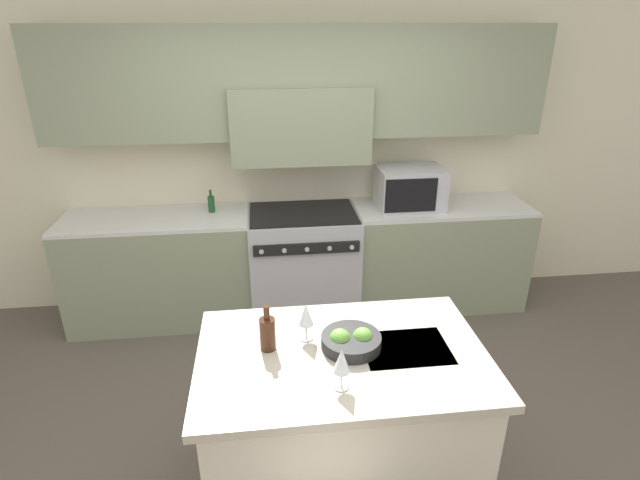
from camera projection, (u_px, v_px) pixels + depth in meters
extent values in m
plane|color=brown|center=(328.00, 448.00, 3.07)|extent=(10.00, 10.00, 0.00)
cube|color=beige|center=(299.00, 154.00, 4.34)|extent=(10.00, 0.06, 2.70)
cube|color=gray|center=(299.00, 82.00, 3.91)|extent=(3.95, 0.34, 0.85)
cube|color=gray|center=(300.00, 124.00, 4.01)|extent=(1.11, 0.40, 0.60)
cube|color=gray|center=(162.00, 271.00, 4.26)|extent=(1.52, 0.62, 0.92)
cube|color=silver|center=(154.00, 219.00, 4.07)|extent=(1.52, 0.62, 0.03)
cube|color=gray|center=(437.00, 256.00, 4.53)|extent=(1.52, 0.62, 0.92)
cube|color=silver|center=(442.00, 207.00, 4.34)|extent=(1.52, 0.62, 0.03)
cube|color=#B7B7BC|center=(304.00, 263.00, 4.37)|extent=(0.92, 0.66, 0.93)
cube|color=black|center=(303.00, 213.00, 4.18)|extent=(0.88, 0.61, 0.01)
cube|color=black|center=(307.00, 249.00, 3.94)|extent=(0.85, 0.02, 0.09)
cylinder|color=silver|center=(261.00, 252.00, 3.89)|extent=(0.04, 0.02, 0.04)
cylinder|color=silver|center=(284.00, 250.00, 3.91)|extent=(0.04, 0.02, 0.04)
cylinder|color=silver|center=(307.00, 249.00, 3.93)|extent=(0.04, 0.02, 0.04)
cylinder|color=silver|center=(329.00, 248.00, 3.95)|extent=(0.04, 0.02, 0.04)
cylinder|color=silver|center=(352.00, 247.00, 3.97)|extent=(0.04, 0.02, 0.04)
cube|color=#B7B7BC|center=(410.00, 188.00, 4.23)|extent=(0.55, 0.40, 0.34)
cube|color=black|center=(411.00, 196.00, 4.04)|extent=(0.43, 0.01, 0.28)
cube|color=beige|center=(341.00, 427.00, 2.64)|extent=(1.34, 0.85, 0.87)
cube|color=#B2A893|center=(342.00, 356.00, 2.46)|extent=(1.42, 0.92, 0.04)
cube|color=#2D2D30|center=(406.00, 349.00, 2.49)|extent=(0.43, 0.32, 0.01)
cylinder|color=#B2B2B7|center=(396.00, 327.00, 2.66)|extent=(0.02, 0.02, 0.00)
cylinder|color=#422314|center=(268.00, 334.00, 2.44)|extent=(0.08, 0.08, 0.17)
cylinder|color=#422314|center=(267.00, 313.00, 2.40)|extent=(0.03, 0.03, 0.07)
cylinder|color=white|center=(341.00, 387.00, 2.22)|extent=(0.07, 0.07, 0.01)
cylinder|color=white|center=(341.00, 379.00, 2.20)|extent=(0.01, 0.01, 0.08)
cone|color=white|center=(342.00, 360.00, 2.16)|extent=(0.08, 0.08, 0.12)
cylinder|color=white|center=(306.00, 338.00, 2.55)|extent=(0.07, 0.07, 0.01)
cylinder|color=white|center=(306.00, 331.00, 2.54)|extent=(0.01, 0.01, 0.08)
cone|color=white|center=(306.00, 314.00, 2.50)|extent=(0.08, 0.08, 0.12)
cylinder|color=black|center=(351.00, 341.00, 2.48)|extent=(0.30, 0.30, 0.06)
sphere|color=#66A83D|center=(340.00, 339.00, 2.47)|extent=(0.11, 0.11, 0.11)
sphere|color=#66A83D|center=(363.00, 337.00, 2.48)|extent=(0.10, 0.10, 0.10)
cylinder|color=#194723|center=(211.00, 204.00, 4.16)|extent=(0.06, 0.06, 0.13)
cylinder|color=#194723|center=(210.00, 193.00, 4.12)|extent=(0.02, 0.02, 0.06)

